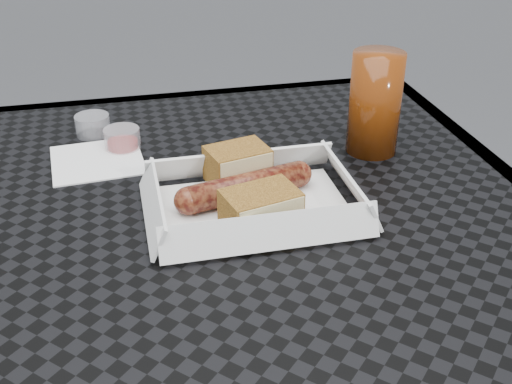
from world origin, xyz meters
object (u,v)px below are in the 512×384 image
food_tray (254,208)px  patio_table (221,263)px  bratwurst (245,187)px  drink_glass (375,103)px

food_tray → patio_table: bearing=171.0°
bratwurst → patio_table: bearing=-157.8°
patio_table → drink_glass: 0.30m
bratwurst → drink_glass: size_ratio=1.25×
food_tray → drink_glass: 0.24m
patio_table → food_tray: size_ratio=3.64×
food_tray → drink_glass: (0.19, 0.12, 0.07)m
patio_table → food_tray: (0.04, -0.01, 0.08)m
patio_table → drink_glass: drink_glass is taller
patio_table → bratwurst: 0.10m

